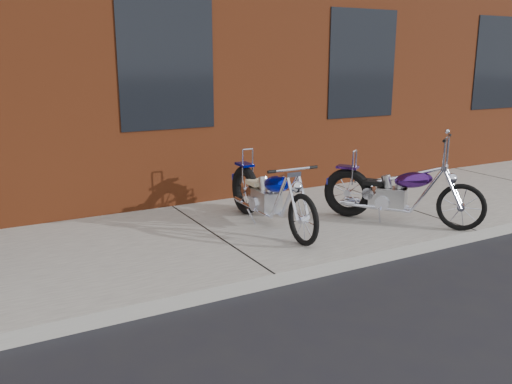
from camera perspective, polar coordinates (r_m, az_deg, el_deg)
ground at (r=5.65m, az=1.99°, el=-10.04°), size 120.00×120.00×0.00m
sidewalk at (r=6.86m, az=-4.44°, el=-5.00°), size 22.00×3.00×0.15m
chopper_purple at (r=7.42m, az=14.71°, el=-0.27°), size 1.32×1.79×1.19m
chopper_blue at (r=6.99m, az=1.42°, el=-0.63°), size 0.53×2.16×0.94m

